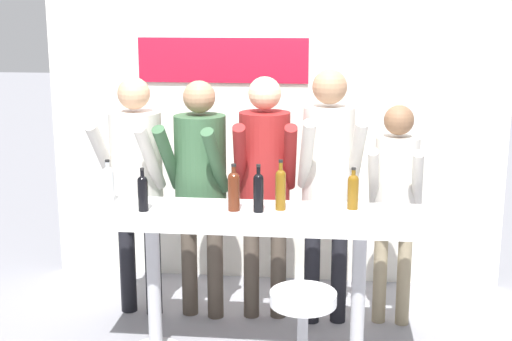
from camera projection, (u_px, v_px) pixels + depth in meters
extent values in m
cube|color=silver|center=(274.00, 120.00, 5.87)|extent=(3.75, 0.10, 2.72)
cube|color=#B2142D|center=(223.00, 60.00, 5.74)|extent=(1.39, 0.02, 0.36)
cube|color=white|center=(254.00, 217.00, 4.51)|extent=(2.15, 0.61, 0.06)
cylinder|color=#B2B2B7|center=(154.00, 283.00, 4.69)|extent=(0.09, 0.09, 0.94)
cylinder|color=#B2B2B7|center=(358.00, 292.00, 4.55)|extent=(0.09, 0.09, 0.94)
cylinder|color=white|center=(303.00, 298.00, 3.92)|extent=(0.37, 0.37, 0.07)
cylinder|color=black|center=(127.00, 257.00, 5.37)|extent=(0.12, 0.12, 0.86)
cylinder|color=black|center=(153.00, 260.00, 5.32)|extent=(0.12, 0.12, 0.86)
cylinder|color=beige|center=(136.00, 158.00, 5.17)|extent=(0.43, 0.43, 0.68)
sphere|color=tan|center=(134.00, 93.00, 5.06)|extent=(0.23, 0.23, 0.23)
cylinder|color=beige|center=(103.00, 155.00, 5.05)|extent=(0.15, 0.41, 0.52)
cylinder|color=beige|center=(150.00, 158.00, 4.96)|extent=(0.15, 0.41, 0.52)
cylinder|color=#473D33|center=(189.00, 260.00, 5.32)|extent=(0.12, 0.12, 0.85)
cylinder|color=#473D33|center=(215.00, 263.00, 5.26)|extent=(0.12, 0.12, 0.85)
cylinder|color=#335638|center=(200.00, 162.00, 5.12)|extent=(0.43, 0.43, 0.67)
sphere|color=#9E7556|center=(199.00, 97.00, 5.01)|extent=(0.23, 0.23, 0.23)
cylinder|color=#335638|center=(168.00, 158.00, 5.00)|extent=(0.16, 0.41, 0.52)
cylinder|color=#335638|center=(216.00, 161.00, 4.90)|extent=(0.16, 0.41, 0.52)
cylinder|color=#473D33|center=(251.00, 261.00, 5.27)|extent=(0.12, 0.12, 0.86)
cylinder|color=#473D33|center=(278.00, 262.00, 5.27)|extent=(0.12, 0.12, 0.86)
cylinder|color=maroon|center=(265.00, 160.00, 5.09)|extent=(0.39, 0.39, 0.68)
sphere|color=#D6AD89|center=(265.00, 93.00, 4.99)|extent=(0.23, 0.23, 0.23)
cylinder|color=maroon|center=(240.00, 158.00, 4.92)|extent=(0.12, 0.41, 0.53)
cylinder|color=maroon|center=(290.00, 158.00, 4.92)|extent=(0.12, 0.41, 0.53)
cylinder|color=black|center=(312.00, 264.00, 5.17)|extent=(0.11, 0.11, 0.89)
cylinder|color=black|center=(339.00, 264.00, 5.18)|extent=(0.11, 0.11, 0.89)
cylinder|color=beige|center=(328.00, 157.00, 5.00)|extent=(0.40, 0.40, 0.70)
sphere|color=#9E7556|center=(330.00, 87.00, 4.89)|extent=(0.24, 0.24, 0.24)
cylinder|color=beige|center=(307.00, 155.00, 4.81)|extent=(0.14, 0.42, 0.54)
cylinder|color=beige|center=(357.00, 155.00, 4.82)|extent=(0.14, 0.42, 0.54)
cylinder|color=gray|center=(380.00, 272.00, 5.19)|extent=(0.10, 0.10, 0.77)
cylinder|color=gray|center=(404.00, 274.00, 5.15)|extent=(0.10, 0.10, 0.77)
cylinder|color=beige|center=(396.00, 180.00, 5.01)|extent=(0.35, 0.35, 0.61)
sphere|color=brown|center=(399.00, 120.00, 4.92)|extent=(0.21, 0.21, 0.21)
cylinder|color=beige|center=(374.00, 178.00, 4.89)|extent=(0.12, 0.37, 0.47)
cylinder|color=beige|center=(417.00, 180.00, 4.83)|extent=(0.12, 0.37, 0.47)
cylinder|color=brown|center=(281.00, 192.00, 4.53)|extent=(0.07, 0.07, 0.23)
sphere|color=brown|center=(281.00, 175.00, 4.51)|extent=(0.07, 0.07, 0.07)
cylinder|color=brown|center=(281.00, 169.00, 4.50)|extent=(0.03, 0.03, 0.08)
cylinder|color=black|center=(281.00, 161.00, 4.49)|extent=(0.03, 0.03, 0.02)
cylinder|color=black|center=(258.00, 195.00, 4.49)|extent=(0.07, 0.07, 0.22)
sphere|color=black|center=(258.00, 179.00, 4.46)|extent=(0.07, 0.07, 0.07)
cylinder|color=black|center=(258.00, 173.00, 4.45)|extent=(0.02, 0.02, 0.08)
cylinder|color=black|center=(258.00, 166.00, 4.44)|extent=(0.03, 0.03, 0.02)
cylinder|color=#4C1E0F|center=(234.00, 194.00, 4.52)|extent=(0.08, 0.08, 0.21)
sphere|color=#4C1E0F|center=(234.00, 178.00, 4.49)|extent=(0.08, 0.08, 0.08)
cylinder|color=#4C1E0F|center=(234.00, 172.00, 4.49)|extent=(0.03, 0.03, 0.08)
cylinder|color=black|center=(234.00, 165.00, 4.48)|extent=(0.03, 0.03, 0.02)
cylinder|color=#B7BCC1|center=(108.00, 187.00, 4.72)|extent=(0.07, 0.07, 0.20)
sphere|color=#B7BCC1|center=(108.00, 172.00, 4.70)|extent=(0.07, 0.07, 0.07)
cylinder|color=#B7BCC1|center=(108.00, 167.00, 4.69)|extent=(0.03, 0.03, 0.07)
cylinder|color=black|center=(107.00, 161.00, 4.68)|extent=(0.03, 0.03, 0.01)
cylinder|color=brown|center=(353.00, 195.00, 4.55)|extent=(0.07, 0.07, 0.19)
sphere|color=brown|center=(353.00, 180.00, 4.53)|extent=(0.07, 0.07, 0.07)
cylinder|color=brown|center=(354.00, 175.00, 4.53)|extent=(0.03, 0.03, 0.07)
cylinder|color=black|center=(354.00, 169.00, 4.52)|extent=(0.03, 0.03, 0.01)
cylinder|color=black|center=(143.00, 196.00, 4.51)|extent=(0.06, 0.06, 0.20)
sphere|color=black|center=(142.00, 181.00, 4.49)|extent=(0.06, 0.06, 0.06)
cylinder|color=black|center=(142.00, 175.00, 4.48)|extent=(0.02, 0.02, 0.07)
cylinder|color=black|center=(142.00, 169.00, 4.47)|extent=(0.03, 0.03, 0.01)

